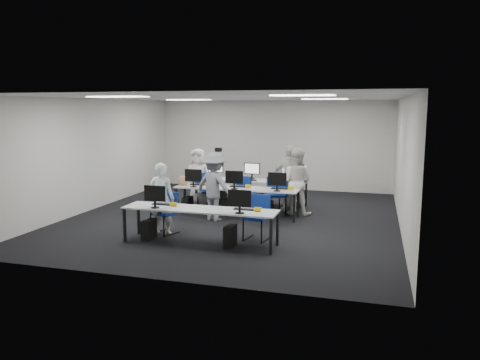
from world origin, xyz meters
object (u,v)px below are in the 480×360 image
(student_2, at_px, (198,177))
(photographer, at_px, (214,187))
(chair_7, at_px, (283,201))
(chair_3, at_px, (240,200))
(student_3, at_px, (289,178))
(chair_5, at_px, (206,198))
(chair_0, at_px, (165,220))
(chair_6, at_px, (245,198))
(chair_1, at_px, (257,226))
(student_0, at_px, (162,199))
(desk_front, at_px, (200,211))
(desk_mid, at_px, (236,190))
(chair_2, at_px, (207,198))
(student_1, at_px, (296,181))
(chair_4, at_px, (276,202))

(student_2, xyz_separation_m, photographer, (1.00, -1.47, 0.03))
(chair_7, bearing_deg, chair_3, -153.42)
(chair_3, height_order, student_3, student_3)
(chair_5, height_order, chair_7, chair_7)
(chair_0, relative_size, chair_3, 0.99)
(chair_6, relative_size, student_2, 0.56)
(chair_1, height_order, student_0, student_0)
(desk_front, relative_size, photographer, 1.91)
(chair_0, xyz_separation_m, chair_7, (2.07, 2.90, 0.01))
(student_2, xyz_separation_m, student_3, (2.58, 0.05, 0.08))
(chair_5, bearing_deg, chair_0, -72.05)
(student_2, bearing_deg, chair_0, -81.21)
(desk_front, relative_size, desk_mid, 1.00)
(desk_mid, relative_size, chair_1, 3.41)
(chair_2, bearing_deg, photographer, -75.73)
(desk_mid, relative_size, student_0, 2.02)
(chair_1, distance_m, chair_7, 2.81)
(chair_0, height_order, student_1, student_1)
(desk_mid, height_order, student_3, student_3)
(chair_4, bearing_deg, desk_front, -127.69)
(chair_7, bearing_deg, chair_4, -98.45)
(chair_7, bearing_deg, student_0, -111.44)
(student_3, height_order, photographer, student_3)
(photographer, bearing_deg, student_0, 81.85)
(student_1, xyz_separation_m, photographer, (-1.82, -1.20, -0.03))
(chair_7, height_order, student_0, student_0)
(desk_front, bearing_deg, chair_7, 73.04)
(chair_6, bearing_deg, student_2, 179.55)
(chair_2, xyz_separation_m, student_0, (-0.05, -2.70, 0.48))
(student_2, bearing_deg, chair_3, -10.31)
(chair_2, distance_m, chair_3, 0.95)
(chair_0, bearing_deg, chair_6, 93.05)
(chair_4, bearing_deg, chair_7, 46.33)
(student_0, bearing_deg, desk_mid, -119.87)
(desk_front, bearing_deg, chair_1, 30.56)
(chair_0, xyz_separation_m, chair_2, (0.01, 2.63, 0.02))
(chair_1, distance_m, student_2, 3.78)
(chair_4, distance_m, chair_7, 0.31)
(chair_5, relative_size, student_3, 0.50)
(chair_5, xyz_separation_m, chair_6, (1.08, 0.22, 0.01))
(student_0, distance_m, student_3, 3.81)
(chair_0, bearing_deg, chair_7, 75.78)
(chair_2, bearing_deg, chair_1, -65.15)
(chair_3, xyz_separation_m, chair_6, (0.03, 0.36, -0.00))
(chair_4, xyz_separation_m, student_1, (0.51, 0.05, 0.57))
(chair_4, height_order, student_2, student_2)
(chair_6, bearing_deg, student_1, -16.94)
(chair_6, relative_size, student_0, 0.57)
(chair_7, bearing_deg, desk_mid, -127.51)
(desk_mid, distance_m, chair_4, 1.14)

